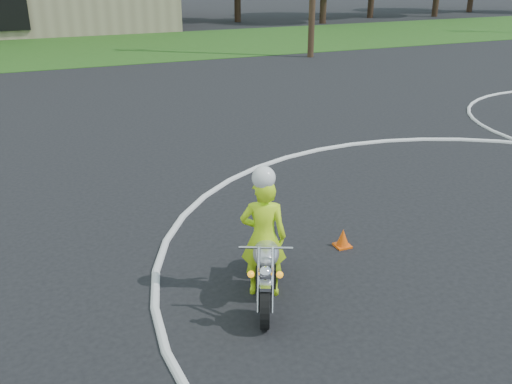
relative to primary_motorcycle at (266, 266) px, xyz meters
name	(u,v)px	position (x,y,z in m)	size (l,w,h in m)	color
grass_strip	(170,45)	(4.47, 23.36, -0.47)	(120.00, 10.00, 0.02)	#1E4714
primary_motorcycle	(266,266)	(0.00, 0.00, 0.00)	(0.99, 1.78, 1.00)	black
rider_primary_grp	(263,234)	(0.01, 0.13, 0.41)	(0.72, 0.61, 1.85)	#CBFF1A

